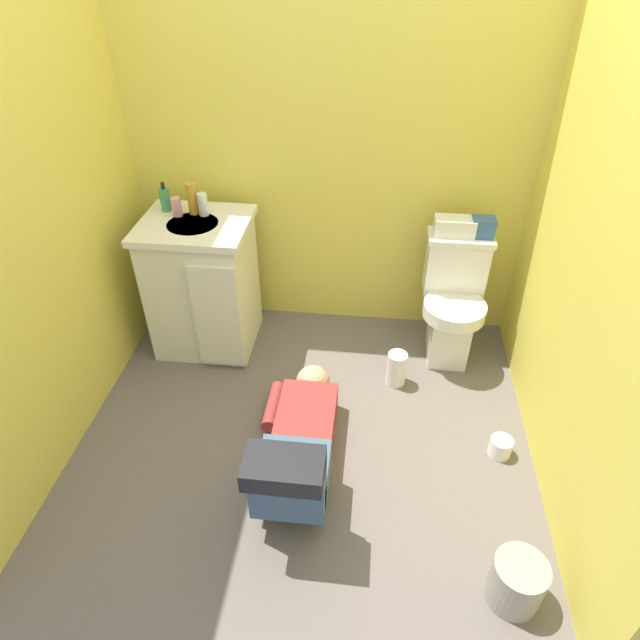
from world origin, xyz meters
TOP-DOWN VIEW (x-y plane):
  - ground_plane at (0.00, 0.00)m, footprint 2.78×3.09m
  - wall_back at (0.00, 1.08)m, footprint 2.44×0.08m
  - wall_left at (-1.18, 0.00)m, footprint 0.08×2.09m
  - wall_right at (1.18, 0.00)m, footprint 0.08×2.09m
  - toilet at (0.76, 0.75)m, footprint 0.36×0.46m
  - vanity_cabinet at (-0.69, 0.69)m, footprint 0.60×0.53m
  - faucet at (-0.70, 0.84)m, footprint 0.02×0.02m
  - person_plumber at (0.00, -0.23)m, footprint 0.39×1.06m
  - tissue_box at (0.72, 0.84)m, footprint 0.22×0.11m
  - toiletry_bag at (0.87, 0.84)m, footprint 0.12×0.09m
  - soap_dispenser at (-0.89, 0.82)m, footprint 0.06×0.06m
  - bottle_pink at (-0.81, 0.76)m, footprint 0.05×0.05m
  - bottle_amber at (-0.72, 0.80)m, footprint 0.06×0.06m
  - bottle_clear at (-0.66, 0.79)m, footprint 0.05×0.05m
  - trash_can at (0.92, -0.74)m, footprint 0.21×0.21m
  - paper_towel_roll at (0.46, 0.43)m, footprint 0.11×0.11m
  - toilet_paper_roll at (0.98, -0.03)m, footprint 0.11×0.11m

SIDE VIEW (x-z plane):
  - ground_plane at x=0.00m, z-range -0.04..0.00m
  - toilet_paper_roll at x=0.98m, z-range 0.00..0.10m
  - paper_towel_roll at x=0.46m, z-range 0.00..0.21m
  - trash_can at x=0.92m, z-range 0.00..0.22m
  - person_plumber at x=0.00m, z-range -0.08..0.44m
  - toilet at x=0.76m, z-range -0.01..0.74m
  - vanity_cabinet at x=-0.69m, z-range 0.01..0.83m
  - tissue_box at x=0.72m, z-range 0.75..0.85m
  - toiletry_bag at x=0.87m, z-range 0.75..0.86m
  - faucet at x=-0.70m, z-range 0.82..0.92m
  - bottle_pink at x=-0.81m, z-range 0.82..0.92m
  - bottle_clear at x=-0.66m, z-range 0.82..0.95m
  - soap_dispenser at x=-0.89m, z-range 0.80..0.97m
  - bottle_amber at x=-0.72m, z-range 0.82..1.00m
  - wall_back at x=0.00m, z-range 0.00..2.40m
  - wall_left at x=-1.18m, z-range 0.00..2.40m
  - wall_right at x=1.18m, z-range 0.00..2.40m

